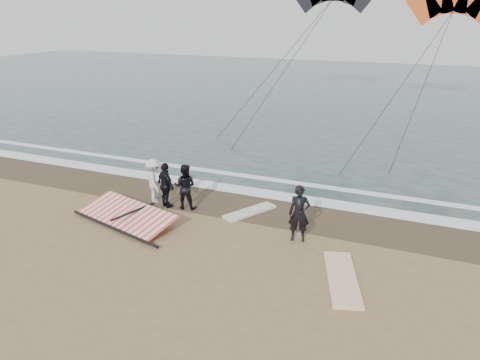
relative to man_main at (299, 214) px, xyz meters
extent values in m
plane|color=#8C704C|center=(-2.65, -2.55, -0.93)|extent=(120.00, 120.00, 0.00)
cube|color=#233838|center=(-2.65, 30.45, -0.92)|extent=(120.00, 54.00, 0.02)
cube|color=#4C3D2B|center=(-2.65, 1.95, -0.93)|extent=(120.00, 2.80, 0.01)
cube|color=white|center=(-2.65, 3.35, -0.91)|extent=(120.00, 0.90, 0.01)
cube|color=white|center=(-2.65, 5.05, -0.91)|extent=(120.00, 0.45, 0.01)
imported|color=black|center=(0.00, 0.00, 0.00)|extent=(0.77, 0.60, 1.87)
cube|color=silver|center=(1.80, -1.84, -0.88)|extent=(1.60, 2.90, 0.11)
cube|color=beige|center=(-2.24, 1.39, -0.89)|extent=(1.52, 2.16, 0.09)
imported|color=black|center=(-4.63, 0.86, -0.07)|extent=(0.96, 0.81, 1.73)
imported|color=black|center=(-5.33, 0.66, -0.06)|extent=(1.10, 0.86, 1.75)
imported|color=beige|center=(-6.03, 0.96, -0.07)|extent=(1.22, 1.26, 1.73)
cube|color=black|center=(-6.13, -0.43, -0.88)|extent=(2.69, 1.28, 0.10)
cube|color=red|center=(-5.93, -1.03, -0.63)|extent=(4.07, 2.42, 0.40)
cylinder|color=black|center=(-5.93, -1.81, -0.82)|extent=(4.30, 1.25, 0.10)
cylinder|color=black|center=(-5.63, -1.03, -0.48)|extent=(0.57, 1.87, 0.08)
cylinder|color=#262626|center=(1.82, 14.57, 2.60)|extent=(0.04, 0.04, 17.50)
cylinder|color=#262626|center=(2.83, 15.10, 2.60)|extent=(0.04, 0.04, 16.22)
cylinder|color=#262626|center=(-6.34, 17.35, 3.03)|extent=(0.04, 0.04, 16.37)
cylinder|color=#262626|center=(-5.50, 16.50, 3.03)|extent=(0.04, 0.04, 17.61)
camera|label=1|loc=(3.59, -13.23, 6.06)|focal=35.00mm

